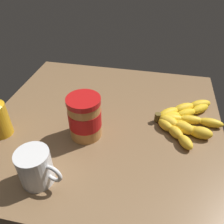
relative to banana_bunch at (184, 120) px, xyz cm
name	(u,v)px	position (x,y,z in cm)	size (l,w,h in cm)	color
ground_plane	(105,125)	(-3.66, 26.08, -3.96)	(76.16, 77.68, 4.62)	brown
banana_bunch	(184,120)	(0.00, 0.00, 0.00)	(26.93, 22.38, 3.77)	gold
peanut_butter_jar	(85,117)	(-11.39, 30.27, 5.22)	(10.10, 10.10, 13.81)	#B27238
coffee_mug	(36,167)	(-30.31, 37.18, 3.25)	(8.45, 12.19, 9.76)	silver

